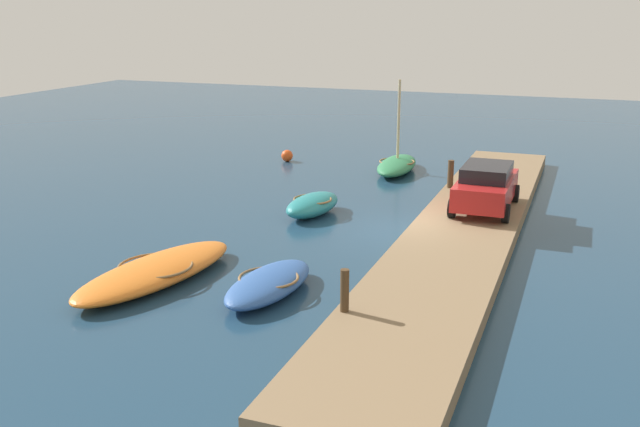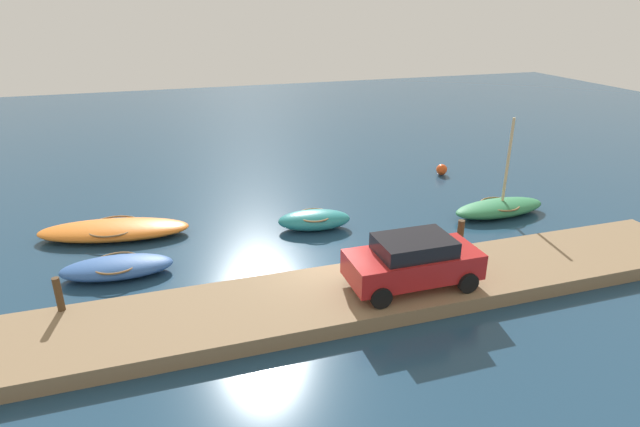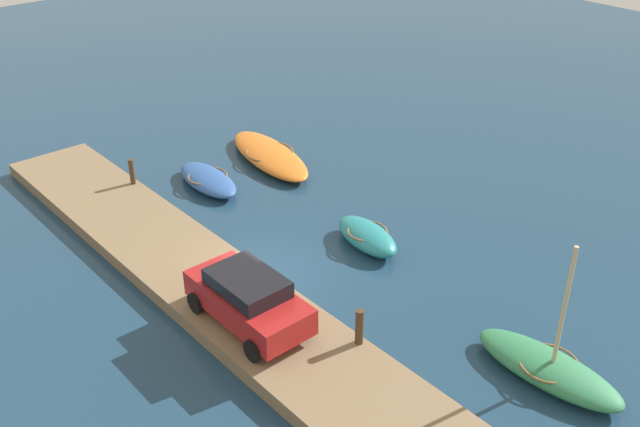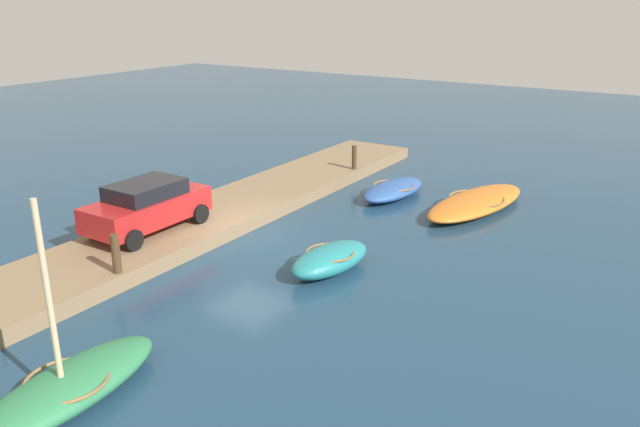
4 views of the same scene
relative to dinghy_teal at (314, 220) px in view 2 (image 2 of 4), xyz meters
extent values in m
plane|color=navy|center=(-0.81, -3.71, -0.40)|extent=(84.00, 84.00, 0.00)
cube|color=#846B4C|center=(-0.81, -5.67, -0.16)|extent=(25.93, 3.33, 0.48)
ellipsoid|color=teal|center=(0.00, 0.00, -0.01)|extent=(3.11, 1.80, 0.78)
torus|color=olive|center=(0.00, 0.00, 0.20)|extent=(1.63, 1.63, 0.07)
ellipsoid|color=orange|center=(-7.71, 1.64, -0.10)|extent=(6.02, 3.02, 0.59)
torus|color=olive|center=(-7.71, 1.64, 0.06)|extent=(2.41, 2.41, 0.07)
ellipsoid|color=#2D569E|center=(-7.47, -1.68, -0.09)|extent=(3.77, 1.83, 0.61)
torus|color=olive|center=(-7.47, -1.68, 0.07)|extent=(1.73, 1.73, 0.07)
ellipsoid|color=#2D7A4C|center=(8.04, -1.03, -0.07)|extent=(4.37, 1.77, 0.66)
torus|color=olive|center=(8.04, -1.03, 0.11)|extent=(1.71, 1.71, 0.07)
cylinder|color=#C6B284|center=(8.14, -1.03, 1.98)|extent=(0.12, 0.12, 3.71)
cylinder|color=#47331E|center=(-8.83, -4.25, 0.60)|extent=(0.21, 0.21, 1.04)
cylinder|color=#47331E|center=(4.05, -4.25, 0.63)|extent=(0.23, 0.23, 1.10)
cube|color=#B21E1E|center=(1.30, -6.00, 0.80)|extent=(4.05, 1.79, 0.80)
cube|color=black|center=(1.30, -6.00, 1.44)|extent=(2.27, 1.57, 0.48)
cylinder|color=black|center=(2.72, -5.12, 0.40)|extent=(0.64, 0.22, 0.64)
cylinder|color=black|center=(2.71, -6.90, 0.40)|extent=(0.64, 0.22, 0.64)
cylinder|color=black|center=(-0.12, -5.11, 0.40)|extent=(0.64, 0.22, 0.64)
cylinder|color=black|center=(-0.12, -6.89, 0.40)|extent=(0.64, 0.22, 0.64)
sphere|color=#E54C19|center=(8.51, 4.68, -0.11)|extent=(0.57, 0.57, 0.57)
camera|label=1|loc=(-23.51, -9.21, 6.88)|focal=40.28mm
camera|label=2|loc=(-5.68, -18.59, 8.29)|focal=29.33mm
camera|label=3|loc=(15.35, -15.51, 13.20)|focal=41.00mm
camera|label=4|loc=(14.17, 8.76, 7.14)|focal=35.26mm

